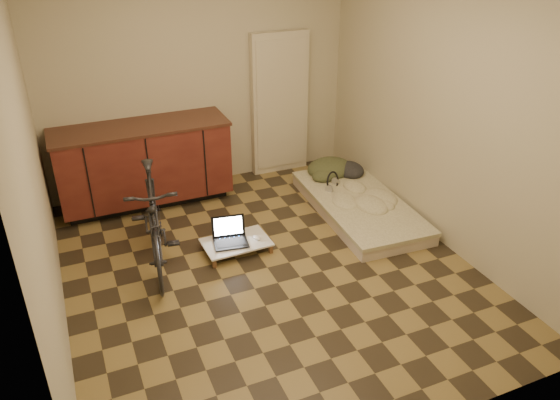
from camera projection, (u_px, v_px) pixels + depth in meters
name	position (u px, v px, depth m)	size (l,w,h in m)	color
room_shell	(266.00, 135.00, 4.39)	(3.50, 4.00, 2.60)	olive
cabinets	(144.00, 164.00, 5.91)	(1.84, 0.62, 0.91)	black
appliance_panel	(280.00, 104.00, 6.51)	(0.70, 0.10, 1.70)	beige
bicycle	(153.00, 215.00, 4.86)	(0.46, 1.55, 1.00)	black
futon	(359.00, 206.00, 5.89)	(0.95, 1.82, 0.15)	beige
clothing_pile	(335.00, 163.00, 6.40)	(0.58, 0.48, 0.23)	#394025
headphones	(333.00, 181.00, 6.06)	(0.26, 0.24, 0.17)	black
lap_desk	(236.00, 243.00, 5.21)	(0.64, 0.43, 0.10)	brown
laptop	(230.00, 237.00, 5.19)	(0.36, 0.33, 0.22)	black
mouse	(257.00, 238.00, 5.24)	(0.06, 0.09, 0.03)	white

